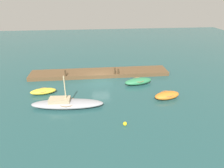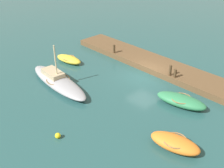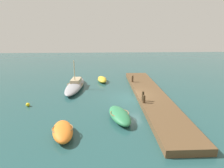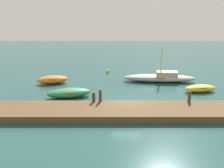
% 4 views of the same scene
% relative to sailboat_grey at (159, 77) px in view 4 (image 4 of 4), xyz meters
% --- Properties ---
extents(ground_plane, '(84.00, 84.00, 0.00)m').
position_rel_sailboat_grey_xyz_m(ground_plane, '(-4.00, -6.67, -0.45)').
color(ground_plane, '#234C4C').
extents(dock_platform, '(20.43, 3.19, 0.55)m').
position_rel_sailboat_grey_xyz_m(dock_platform, '(-4.00, -8.90, -0.17)').
color(dock_platform, brown).
rests_on(dock_platform, ground_plane).
extents(sailboat_grey, '(7.84, 2.40, 3.66)m').
position_rel_sailboat_grey_xyz_m(sailboat_grey, '(0.00, 0.00, 0.00)').
color(sailboat_grey, '#939399').
rests_on(sailboat_grey, ground_plane).
extents(rowboat_orange, '(3.37, 2.11, 0.82)m').
position_rel_sailboat_grey_xyz_m(rowboat_orange, '(-11.44, -0.71, -0.03)').
color(rowboat_orange, orange).
rests_on(rowboat_orange, ground_plane).
extents(rowboat_yellow, '(3.19, 1.68, 0.67)m').
position_rel_sailboat_grey_xyz_m(rowboat_yellow, '(3.19, -3.46, -0.11)').
color(rowboat_yellow, gold).
rests_on(rowboat_yellow, ground_plane).
extents(rowboat_green, '(4.09, 2.35, 0.81)m').
position_rel_sailboat_grey_xyz_m(rowboat_green, '(-9.01, -5.00, -0.04)').
color(rowboat_green, '#2D7A4C').
rests_on(rowboat_green, ground_plane).
extents(mooring_post_west, '(0.25, 0.25, 0.75)m').
position_rel_sailboat_grey_xyz_m(mooring_post_west, '(-6.62, -7.56, 0.47)').
color(mooring_post_west, '#47331E').
rests_on(mooring_post_west, dock_platform).
extents(mooring_post_mid_west, '(0.23, 0.23, 0.98)m').
position_rel_sailboat_grey_xyz_m(mooring_post_mid_west, '(-6.10, -7.56, 0.59)').
color(mooring_post_mid_west, '#47331E').
rests_on(mooring_post_mid_west, dock_platform).
extents(mooring_post_mid_east, '(0.24, 0.24, 0.87)m').
position_rel_sailboat_grey_xyz_m(mooring_post_mid_east, '(0.90, -7.56, 0.53)').
color(mooring_post_mid_east, '#47331E').
rests_on(mooring_post_mid_east, dock_platform).
extents(marker_buoy, '(0.38, 0.38, 0.38)m').
position_rel_sailboat_grey_xyz_m(marker_buoy, '(-5.72, 3.89, -0.26)').
color(marker_buoy, yellow).
rests_on(marker_buoy, ground_plane).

